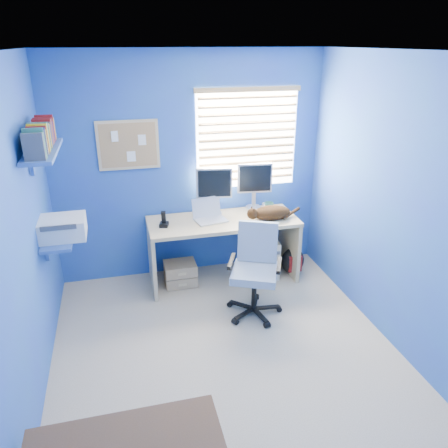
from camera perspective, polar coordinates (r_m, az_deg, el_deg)
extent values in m
cube|color=beige|center=(4.07, 0.20, -16.20)|extent=(3.00, 3.20, 0.00)
cube|color=white|center=(3.16, 0.26, 21.72)|extent=(3.00, 3.20, 0.00)
cube|color=blue|center=(4.90, -4.45, 7.27)|extent=(3.00, 0.01, 2.50)
cube|color=blue|center=(2.11, 11.48, -16.10)|extent=(3.00, 0.01, 2.50)
cube|color=blue|center=(3.40, -25.06, -2.11)|extent=(0.01, 3.20, 2.50)
cube|color=blue|center=(4.04, 21.34, 2.27)|extent=(0.01, 3.20, 2.50)
cube|color=tan|center=(4.96, -0.14, -3.39)|extent=(1.64, 0.65, 0.74)
cube|color=silver|center=(4.73, -1.76, 1.65)|extent=(0.37, 0.32, 0.22)
cube|color=silver|center=(4.87, -1.34, 4.29)|extent=(0.41, 0.18, 0.54)
cube|color=silver|center=(5.06, 3.94, 4.96)|extent=(0.41, 0.17, 0.54)
cube|color=black|center=(4.65, -7.88, 0.68)|extent=(0.12, 0.13, 0.17)
imported|color=#316B5A|center=(5.07, 5.88, 2.27)|extent=(0.10, 0.09, 0.10)
cylinder|color=silver|center=(5.11, 5.69, 2.29)|extent=(0.13, 0.13, 0.07)
ellipsoid|color=black|center=(4.82, 6.24, 1.49)|extent=(0.44, 0.24, 0.15)
cube|color=beige|center=(5.19, 5.67, -4.05)|extent=(0.22, 0.45, 0.45)
cube|color=tan|center=(4.98, -5.71, -6.43)|extent=(0.35, 0.28, 0.27)
cube|color=yellow|center=(5.03, 4.87, -6.30)|extent=(0.03, 0.17, 0.24)
ellipsoid|color=black|center=(5.23, 8.95, -4.76)|extent=(0.28, 0.22, 0.32)
cylinder|color=black|center=(4.53, 3.87, -11.21)|extent=(0.70, 0.70, 0.06)
cylinder|color=black|center=(4.41, 3.94, -8.94)|extent=(0.07, 0.07, 0.36)
cube|color=#7D8FAF|center=(4.30, 4.02, -6.44)|extent=(0.57, 0.57, 0.08)
cube|color=#7D8FAF|center=(4.37, 4.41, -2.31)|extent=(0.38, 0.22, 0.41)
cube|color=white|center=(4.97, 3.00, 11.08)|extent=(1.15, 0.01, 1.10)
cube|color=tan|center=(4.94, 3.10, 11.01)|extent=(1.10, 0.03, 1.00)
cube|color=tan|center=(4.75, -12.38, 10.04)|extent=(0.64, 0.02, 0.52)
cube|color=tan|center=(4.74, -12.38, 10.02)|extent=(0.58, 0.01, 0.46)
cube|color=#395DA6|center=(4.19, -20.83, -1.83)|extent=(0.26, 0.55, 0.03)
cube|color=silver|center=(4.14, -20.49, -0.45)|extent=(0.42, 0.34, 0.18)
cube|color=#395DA6|center=(3.94, -22.61, 8.79)|extent=(0.24, 0.90, 0.03)
cube|color=navy|center=(3.92, -23.03, 10.54)|extent=(0.15, 0.80, 0.22)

